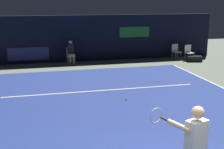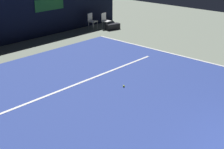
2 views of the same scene
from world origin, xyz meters
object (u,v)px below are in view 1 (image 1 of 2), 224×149
Objects in this scene: courtside_chair_near at (189,52)px; line_judge_on_chair at (71,51)px; tennis_ball at (126,99)px; tennis_player at (194,147)px; courtside_chair_far at (176,51)px; equipment_bag at (194,59)px.

line_judge_on_chair is at bearing 174.62° from courtside_chair_near.
line_judge_on_chair is at bearing 99.50° from tennis_ball.
courtside_chair_far is (5.48, 12.26, -0.49)m from tennis_player.
courtside_chair_far is 1.05× the size of equipment_bag.
courtside_chair_far reaches higher than tennis_ball.
line_judge_on_chair reaches higher than equipment_bag.
courtside_chair_near is at bearing -5.38° from line_judge_on_chair.
equipment_bag is at bearing 45.09° from tennis_ball.
tennis_ball is (0.43, 5.52, -0.94)m from tennis_player.
tennis_player reaches higher than courtside_chair_far.
equipment_bag is (0.14, -0.43, -0.34)m from courtside_chair_near.
tennis_player is at bearing -86.70° from line_judge_on_chair.
courtside_chair_near is 1.05× the size of equipment_bag.
tennis_player is 25.44× the size of tennis_ball.
courtside_chair_near is at bearing 120.52° from equipment_bag.
courtside_chair_near reaches higher than equipment_bag.
tennis_ball is at bearing -126.86° from courtside_chair_far.
tennis_player is at bearing -117.27° from courtside_chair_near.
courtside_chair_near is at bearing 62.73° from tennis_player.
tennis_ball is at bearing -132.16° from courtside_chair_near.
courtside_chair_far is at bearing 137.79° from equipment_bag.
line_judge_on_chair is 19.41× the size of tennis_ball.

